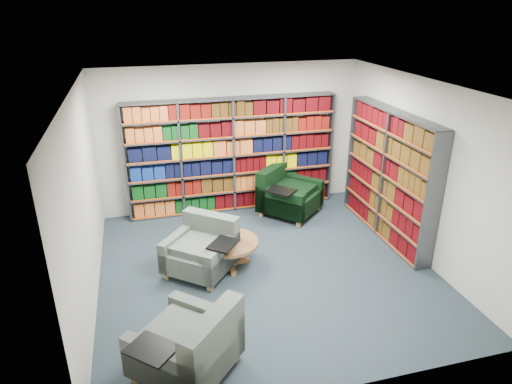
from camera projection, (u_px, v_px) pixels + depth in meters
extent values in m
cube|color=#18242C|center=(266.00, 269.00, 7.11)|extent=(5.00, 5.00, 0.01)
cube|color=white|center=(268.00, 87.00, 6.01)|extent=(5.00, 5.00, 0.01)
cube|color=#B6B3A5|center=(230.00, 138.00, 8.79)|extent=(5.00, 0.01, 2.80)
cube|color=#B6B3A5|center=(340.00, 281.00, 4.33)|extent=(5.00, 0.01, 2.80)
cube|color=#B6B3A5|center=(83.00, 204.00, 5.97)|extent=(0.01, 5.00, 2.80)
cube|color=#B6B3A5|center=(420.00, 170.00, 7.16)|extent=(0.01, 5.00, 2.80)
cube|color=#47494F|center=(233.00, 156.00, 8.76)|extent=(4.00, 0.28, 2.20)
cube|color=silver|center=(231.00, 154.00, 8.88)|extent=(4.00, 0.02, 2.20)
cube|color=#D84C0A|center=(234.00, 158.00, 8.64)|extent=(4.00, 0.01, 2.20)
cube|color=#BC5421|center=(234.00, 199.00, 9.12)|extent=(3.88, 0.21, 0.29)
cube|color=#06360E|center=(233.00, 182.00, 8.98)|extent=(3.88, 0.21, 0.29)
cube|color=navy|center=(233.00, 165.00, 8.83)|extent=(3.88, 0.21, 0.29)
cube|color=black|center=(232.00, 147.00, 8.69)|extent=(3.88, 0.21, 0.29)
cube|color=#BC5421|center=(232.00, 128.00, 8.55)|extent=(3.88, 0.21, 0.29)
cube|color=#BC5421|center=(232.00, 109.00, 8.40)|extent=(3.88, 0.21, 0.29)
cube|color=#47494F|center=(388.00, 175.00, 7.77)|extent=(0.28, 2.50, 2.20)
cube|color=silver|center=(395.00, 175.00, 7.80)|extent=(0.02, 2.50, 2.20)
cube|color=#D84C0A|center=(382.00, 176.00, 7.74)|extent=(0.02, 2.50, 2.20)
cube|color=#3D0206|center=(383.00, 224.00, 8.13)|extent=(0.21, 2.38, 0.29)
cube|color=#3D0206|center=(385.00, 205.00, 7.99)|extent=(0.21, 2.38, 0.29)
cube|color=#3D0206|center=(387.00, 186.00, 7.84)|extent=(0.21, 2.38, 0.29)
cube|color=#42290A|center=(390.00, 166.00, 7.70)|extent=(0.21, 2.38, 0.29)
cube|color=#3D0206|center=(392.00, 145.00, 7.56)|extent=(0.21, 2.38, 0.29)
cube|color=#3D0206|center=(395.00, 123.00, 7.41)|extent=(0.21, 2.38, 0.29)
cube|color=#0F2440|center=(200.00, 256.00, 6.93)|extent=(1.28, 1.28, 0.32)
cube|color=#0F2440|center=(212.00, 235.00, 7.15)|extent=(0.83, 0.74, 0.73)
cube|color=#0F2440|center=(179.00, 247.00, 7.05)|extent=(0.69, 0.79, 0.49)
cube|color=#0F2440|center=(223.00, 257.00, 6.75)|extent=(0.69, 0.79, 0.49)
cube|color=black|center=(223.00, 244.00, 6.59)|extent=(0.55, 0.56, 0.03)
cube|color=olive|center=(167.00, 275.00, 6.85)|extent=(0.10, 0.10, 0.10)
cube|color=olive|center=(210.00, 287.00, 6.56)|extent=(0.10, 0.10, 0.10)
cube|color=olive|center=(193.00, 252.00, 7.47)|extent=(0.10, 0.10, 0.10)
cube|color=olive|center=(234.00, 262.00, 7.18)|extent=(0.10, 0.10, 0.10)
cube|color=black|center=(290.00, 200.00, 8.84)|extent=(1.39, 1.39, 0.35)
cube|color=black|center=(273.00, 185.00, 8.94)|extent=(0.87, 0.84, 0.79)
cube|color=black|center=(280.00, 203.00, 8.48)|extent=(0.79, 0.82, 0.53)
cube|color=black|center=(300.00, 189.00, 9.13)|extent=(0.79, 0.82, 0.53)
cube|color=black|center=(281.00, 191.00, 8.30)|extent=(0.60, 0.61, 0.03)
cube|color=olive|center=(299.00, 223.00, 8.41)|extent=(0.11, 0.11, 0.11)
cube|color=olive|center=(317.00, 208.00, 9.05)|extent=(0.11, 0.11, 0.11)
cube|color=olive|center=(261.00, 213.00, 8.80)|extent=(0.11, 0.11, 0.11)
cube|color=olive|center=(281.00, 199.00, 9.44)|extent=(0.11, 0.11, 0.11)
cube|color=#0F2440|center=(186.00, 351.00, 5.05)|extent=(1.37, 1.37, 0.34)
cube|color=#0F2440|center=(213.00, 347.00, 4.80)|extent=(0.82, 0.85, 0.77)
cube|color=#0F2440|center=(206.00, 323.00, 5.35)|extent=(0.81, 0.77, 0.52)
cube|color=#0F2440|center=(161.00, 369.00, 4.69)|extent=(0.81, 0.77, 0.52)
cube|color=black|center=(152.00, 349.00, 4.56)|extent=(0.59, 0.59, 0.03)
cube|color=olive|center=(180.00, 334.00, 5.64)|extent=(0.11, 0.11, 0.11)
cube|color=olive|center=(136.00, 377.00, 4.99)|extent=(0.11, 0.11, 0.11)
cube|color=olive|center=(235.00, 356.00, 5.29)|extent=(0.11, 0.11, 0.11)
cylinder|color=brown|center=(229.00, 242.00, 7.04)|extent=(0.92, 0.92, 0.05)
cylinder|color=brown|center=(229.00, 254.00, 7.12)|extent=(0.12, 0.12, 0.37)
cube|color=brown|center=(229.00, 263.00, 7.19)|extent=(0.66, 0.08, 0.06)
cube|color=brown|center=(229.00, 263.00, 7.19)|extent=(0.08, 0.66, 0.06)
cube|color=black|center=(229.00, 241.00, 7.03)|extent=(0.10, 0.05, 0.01)
cube|color=white|center=(229.00, 234.00, 6.99)|extent=(0.14, 0.01, 0.20)
cube|color=#145926|center=(228.00, 234.00, 7.00)|extent=(0.16, 0.00, 0.22)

